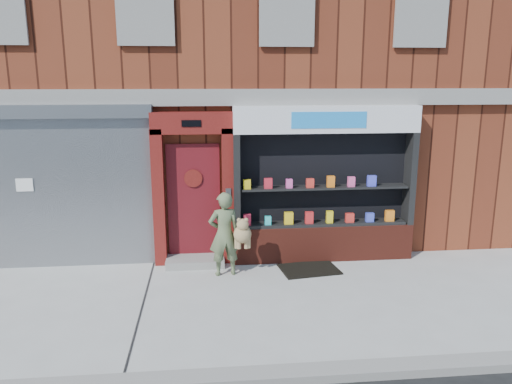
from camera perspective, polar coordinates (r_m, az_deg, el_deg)
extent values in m
plane|color=#9E9E99|center=(8.17, -1.76, -12.46)|extent=(80.00, 80.00, 0.00)
cube|color=gray|center=(6.27, -0.28, -20.39)|extent=(60.00, 0.30, 0.12)
cube|color=#5C2415|center=(13.38, -3.77, 15.05)|extent=(12.00, 8.00, 8.00)
cube|color=gray|center=(9.30, -2.75, 10.75)|extent=(12.00, 0.16, 0.30)
cube|color=black|center=(9.48, -12.60, 20.51)|extent=(0.90, 0.06, 1.40)
cube|color=gray|center=(9.44, -12.63, 20.54)|extent=(1.00, 0.06, 1.50)
cube|color=black|center=(9.54, 3.54, 20.73)|extent=(0.90, 0.06, 1.40)
cube|color=gray|center=(9.50, 3.58, 20.76)|extent=(1.00, 0.06, 1.50)
cube|color=black|center=(10.24, 18.37, 19.60)|extent=(0.90, 0.06, 1.40)
cube|color=gray|center=(10.20, 18.46, 19.62)|extent=(1.00, 0.06, 1.50)
cube|color=gray|center=(9.86, -20.32, -0.19)|extent=(3.00, 0.10, 2.80)
cube|color=slate|center=(9.59, -21.13, 8.60)|extent=(3.10, 0.30, 0.24)
cube|color=white|center=(9.99, -24.94, 0.74)|extent=(0.30, 0.01, 0.24)
cube|color=#57110E|center=(9.53, -11.05, -0.68)|extent=(0.22, 0.28, 2.60)
cube|color=#57110E|center=(9.49, -3.21, -0.50)|extent=(0.22, 0.28, 2.60)
cube|color=#57110E|center=(9.26, -7.38, 7.86)|extent=(1.50, 0.28, 0.40)
cube|color=black|center=(9.11, -7.40, 7.78)|extent=(0.35, 0.01, 0.12)
cube|color=#560F15|center=(9.62, -7.11, -1.02)|extent=(1.00, 0.06, 2.20)
cylinder|color=black|center=(9.48, -7.19, 1.57)|extent=(0.28, 0.02, 0.28)
cylinder|color=#57110E|center=(9.47, -7.19, 1.55)|extent=(0.34, 0.02, 0.34)
cube|color=gray|center=(9.70, -6.95, -7.87)|extent=(1.10, 0.55, 0.15)
cube|color=slate|center=(9.32, -3.18, -0.12)|extent=(0.10, 0.02, 0.18)
cube|color=maroon|center=(9.95, 7.63, -5.65)|extent=(3.50, 0.40, 0.70)
cube|color=black|center=(9.38, -2.24, 1.22)|extent=(0.12, 0.40, 1.80)
cube|color=black|center=(10.16, 17.16, 1.56)|extent=(0.12, 0.40, 1.80)
cube|color=black|center=(9.80, 7.60, 1.63)|extent=(3.30, 0.03, 1.80)
cube|color=black|center=(9.84, 7.69, -3.56)|extent=(3.20, 0.36, 0.06)
cube|color=black|center=(9.66, 7.82, 0.54)|extent=(3.20, 0.36, 0.04)
cube|color=white|center=(9.47, 8.07, 8.25)|extent=(3.50, 0.40, 0.50)
cube|color=blue|center=(9.27, 8.37, 8.14)|extent=(1.40, 0.01, 0.30)
cube|color=red|center=(9.49, -1.03, -3.20)|extent=(0.14, 0.09, 0.21)
cube|color=#28C8CC|center=(9.54, 1.37, -3.27)|extent=(0.12, 0.09, 0.16)
cube|color=yellow|center=(9.58, 3.75, -3.00)|extent=(0.17, 0.09, 0.23)
cube|color=red|center=(9.66, 6.10, -2.93)|extent=(0.15, 0.09, 0.23)
cube|color=yellow|center=(9.74, 8.40, -2.83)|extent=(0.12, 0.09, 0.23)
cube|color=red|center=(9.86, 10.65, -2.91)|extent=(0.16, 0.09, 0.18)
cube|color=blue|center=(9.98, 12.86, -2.83)|extent=(0.15, 0.09, 0.18)
cube|color=orange|center=(10.10, 15.02, -2.63)|extent=(0.17, 0.09, 0.22)
cube|color=yellow|center=(9.32, -1.04, 0.89)|extent=(0.14, 0.09, 0.18)
cube|color=red|center=(9.36, 1.40, 1.00)|extent=(0.15, 0.09, 0.19)
cube|color=#F150AB|center=(9.42, 3.81, 0.97)|extent=(0.12, 0.09, 0.17)
cube|color=red|center=(9.49, 6.19, 1.02)|extent=(0.14, 0.09, 0.17)
cube|color=orange|center=(9.58, 8.54, 1.19)|extent=(0.14, 0.09, 0.21)
cube|color=#F65299|center=(9.69, 10.83, 1.16)|extent=(0.13, 0.09, 0.19)
cube|color=#434BE5|center=(9.81, 13.07, 1.25)|extent=(0.16, 0.09, 0.21)
imported|color=#5B6A45|center=(8.98, -3.65, -4.81)|extent=(0.61, 0.45, 1.54)
sphere|color=#96794B|center=(8.88, -1.55, -4.85)|extent=(0.32, 0.32, 0.32)
sphere|color=#96794B|center=(8.77, -1.54, -3.76)|extent=(0.21, 0.21, 0.21)
sphere|color=#96794B|center=(8.75, -1.96, -3.23)|extent=(0.07, 0.07, 0.07)
sphere|color=#96794B|center=(8.76, -1.12, -3.21)|extent=(0.07, 0.07, 0.07)
cylinder|color=#96794B|center=(8.93, -2.24, -5.85)|extent=(0.07, 0.07, 0.19)
cylinder|color=#96794B|center=(8.94, -0.86, -5.81)|extent=(0.07, 0.07, 0.19)
cylinder|color=#96794B|center=(8.91, -1.95, -5.89)|extent=(0.07, 0.07, 0.19)
cylinder|color=#96794B|center=(8.92, -1.12, -5.86)|extent=(0.07, 0.07, 0.19)
cube|color=black|center=(9.47, 6.10, -8.77)|extent=(1.15, 0.88, 0.03)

